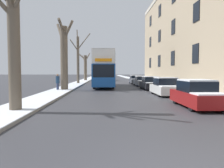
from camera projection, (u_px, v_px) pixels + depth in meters
name	position (u px, v px, depth m)	size (l,w,h in m)	color
sidewalk_left	(88.00, 79.00, 56.78)	(2.29, 130.00, 0.16)	gray
sidewalk_right	(133.00, 79.00, 57.16)	(2.29, 130.00, 0.16)	gray
terrace_facade_right	(209.00, 30.00, 27.18)	(9.10, 38.94, 14.47)	tan
bare_tree_left_0	(12.00, 25.00, 10.24)	(3.69, 2.82, 7.63)	brown
bare_tree_left_1	(64.00, 55.00, 22.48)	(2.36, 3.86, 7.28)	brown
bare_tree_left_2	(78.00, 58.00, 34.80)	(3.14, 2.62, 8.41)	brown
bare_tree_left_3	(85.00, 67.00, 47.16)	(2.68, 2.54, 6.08)	brown
double_decker_bus	(104.00, 68.00, 28.51)	(2.55, 11.54, 4.45)	#194C99
parked_car_0	(197.00, 95.00, 12.12)	(1.79, 4.22, 1.54)	maroon
parked_car_1	(166.00, 87.00, 18.37)	(1.89, 4.23, 1.51)	silver
parked_car_2	(151.00, 83.00, 24.37)	(1.88, 4.45, 1.46)	black
parked_car_3	(141.00, 81.00, 30.79)	(1.73, 4.56, 1.39)	slate
parked_car_4	(136.00, 80.00, 36.34)	(1.89, 4.51, 1.41)	#474C56
oncoming_van	(104.00, 75.00, 49.40)	(2.07, 5.60, 2.44)	white
pedestrian_left_sidewalk	(58.00, 82.00, 22.17)	(0.38, 0.38, 1.75)	navy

